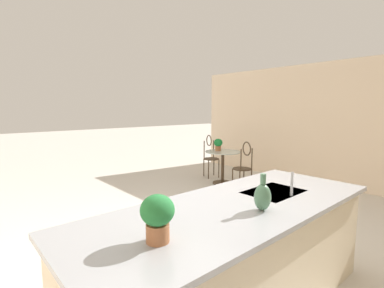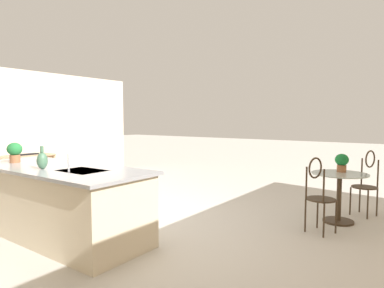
{
  "view_description": "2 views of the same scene",
  "coord_description": "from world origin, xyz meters",
  "px_view_note": "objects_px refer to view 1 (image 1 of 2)",
  "views": [
    {
      "loc": [
        2.03,
        2.27,
        1.7
      ],
      "look_at": [
        -0.65,
        -0.78,
        1.18
      ],
      "focal_mm": 26.21,
      "sensor_mm": 36.0,
      "label": 1
    },
    {
      "loc": [
        -3.66,
        3.3,
        1.54
      ],
      "look_at": [
        -1.11,
        -0.23,
        1.21
      ],
      "focal_mm": 31.07,
      "sensor_mm": 36.0,
      "label": 2
    }
  ],
  "objects_px": {
    "bistro_table": "(223,164)",
    "vase_on_counter": "(263,196)",
    "potted_plant_counter_far": "(157,215)",
    "chair_near_window": "(244,164)",
    "chair_by_island": "(210,154)",
    "potted_plant_on_table": "(218,144)"
  },
  "relations": [
    {
      "from": "bistro_table",
      "to": "vase_on_counter",
      "type": "bearing_deg",
      "value": 46.58
    },
    {
      "from": "potted_plant_counter_far",
      "to": "vase_on_counter",
      "type": "distance_m",
      "value": 0.91
    },
    {
      "from": "chair_near_window",
      "to": "vase_on_counter",
      "type": "height_order",
      "value": "vase_on_counter"
    },
    {
      "from": "chair_by_island",
      "to": "potted_plant_counter_far",
      "type": "relative_size",
      "value": 3.63
    },
    {
      "from": "bistro_table",
      "to": "potted_plant_on_table",
      "type": "height_order",
      "value": "potted_plant_on_table"
    },
    {
      "from": "bistro_table",
      "to": "chair_by_island",
      "type": "distance_m",
      "value": 0.72
    },
    {
      "from": "chair_near_window",
      "to": "potted_plant_counter_far",
      "type": "height_order",
      "value": "potted_plant_counter_far"
    },
    {
      "from": "chair_by_island",
      "to": "vase_on_counter",
      "type": "bearing_deg",
      "value": 49.68
    },
    {
      "from": "chair_by_island",
      "to": "potted_plant_counter_far",
      "type": "height_order",
      "value": "potted_plant_counter_far"
    },
    {
      "from": "chair_by_island",
      "to": "vase_on_counter",
      "type": "xyz_separation_m",
      "value": [
        3.1,
        3.65,
        0.46
      ]
    },
    {
      "from": "vase_on_counter",
      "to": "potted_plant_counter_far",
      "type": "bearing_deg",
      "value": -6.69
    },
    {
      "from": "chair_by_island",
      "to": "potted_plant_on_table",
      "type": "xyz_separation_m",
      "value": [
        0.27,
        0.52,
        0.33
      ]
    },
    {
      "from": "chair_by_island",
      "to": "bistro_table",
      "type": "bearing_deg",
      "value": 68.05
    },
    {
      "from": "chair_near_window",
      "to": "potted_plant_counter_far",
      "type": "relative_size",
      "value": 3.63
    },
    {
      "from": "potted_plant_on_table",
      "to": "chair_by_island",
      "type": "bearing_deg",
      "value": -117.64
    },
    {
      "from": "bistro_table",
      "to": "chair_by_island",
      "type": "relative_size",
      "value": 0.77
    },
    {
      "from": "chair_near_window",
      "to": "potted_plant_on_table",
      "type": "bearing_deg",
      "value": -97.5
    },
    {
      "from": "potted_plant_counter_far",
      "to": "vase_on_counter",
      "type": "height_order",
      "value": "same"
    },
    {
      "from": "potted_plant_on_table",
      "to": "bistro_table",
      "type": "bearing_deg",
      "value": 92.41
    },
    {
      "from": "bistro_table",
      "to": "chair_by_island",
      "type": "xyz_separation_m",
      "value": [
        -0.26,
        -0.66,
        0.13
      ]
    },
    {
      "from": "bistro_table",
      "to": "chair_near_window",
      "type": "xyz_separation_m",
      "value": [
        0.11,
        0.68,
        0.13
      ]
    },
    {
      "from": "chair_near_window",
      "to": "chair_by_island",
      "type": "relative_size",
      "value": 1.0
    }
  ]
}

